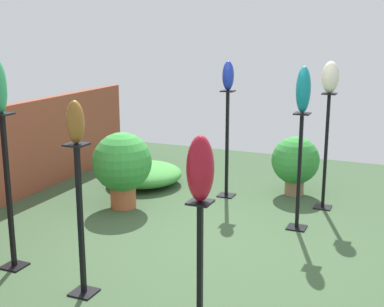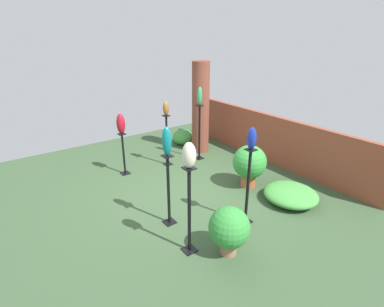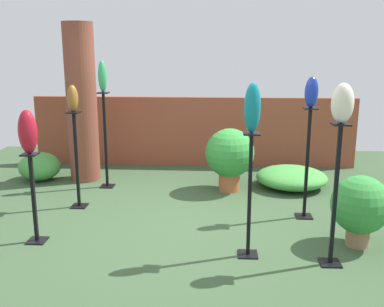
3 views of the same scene
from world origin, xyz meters
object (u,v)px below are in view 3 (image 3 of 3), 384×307
pedestal_jade (106,144)px  pedestal_ruby (34,203)px  pedestal_ivory (335,201)px  potted_plant_front_right (360,206)px  brick_pillar (82,103)px  art_vase_cobalt (312,92)px  art_vase_jade (102,76)px  pedestal_bronze (77,164)px  pedestal_cobalt (307,168)px  art_vase_teal (252,108)px  art_vase_ivory (343,103)px  pedestal_teal (249,201)px  potted_plant_walkway_edge (230,155)px  art_vase_ruby (28,132)px  art_vase_bronze (73,98)px

pedestal_jade → pedestal_ruby: pedestal_jade is taller
pedestal_ivory → potted_plant_front_right: (0.39, 0.44, -0.20)m
brick_pillar → art_vase_cobalt: brick_pillar is taller
art_vase_jade → art_vase_cobalt: size_ratio=1.24×
pedestal_bronze → pedestal_cobalt: 2.91m
pedestal_jade → art_vase_teal: size_ratio=2.96×
brick_pillar → pedestal_cobalt: size_ratio=1.77×
pedestal_bronze → pedestal_cobalt: pedestal_cobalt is taller
brick_pillar → art_vase_ivory: bearing=-39.7°
pedestal_teal → art_vase_cobalt: (0.76, 1.09, 0.97)m
art_vase_ivory → art_vase_jade: bearing=140.4°
brick_pillar → pedestal_ruby: size_ratio=2.46×
pedestal_jade → potted_plant_walkway_edge: size_ratio=1.54×
brick_pillar → pedestal_ruby: (0.14, -2.33, -0.77)m
potted_plant_front_right → pedestal_jade: bearing=149.5°
art_vase_jade → art_vase_teal: art_vase_jade is taller
pedestal_cobalt → brick_pillar: bearing=155.7°
brick_pillar → art_vase_cobalt: 3.50m
pedestal_jade → art_vase_teal: art_vase_teal is taller
pedestal_jade → pedestal_bronze: bearing=-100.6°
pedestal_ruby → pedestal_ivory: size_ratio=0.71×
pedestal_cobalt → art_vase_cobalt: art_vase_cobalt is taller
pedestal_cobalt → art_vase_ruby: bearing=-163.6°
art_vase_ivory → pedestal_teal: bearing=170.1°
brick_pillar → art_vase_ruby: size_ratio=5.26×
pedestal_bronze → art_vase_cobalt: size_ratio=3.50×
pedestal_cobalt → pedestal_ivory: bearing=-88.5°
pedestal_ivory → pedestal_teal: (-0.79, 0.14, -0.06)m
art_vase_bronze → potted_plant_front_right: art_vase_bronze is taller
art_vase_ivory → art_vase_cobalt: size_ratio=1.01×
art_vase_ruby → art_vase_teal: 2.30m
pedestal_ivory → pedestal_jade: bearing=140.4°
art_vase_teal → potted_plant_front_right: art_vase_teal is taller
pedestal_ruby → potted_plant_front_right: (3.46, 0.10, -0.00)m
art_vase_teal → potted_plant_walkway_edge: art_vase_teal is taller
pedestal_jade → pedestal_cobalt: 2.94m
pedestal_teal → pedestal_ivory: bearing=-9.9°
art_vase_jade → art_vase_teal: bearing=-47.5°
pedestal_teal → art_vase_teal: 0.93m
pedestal_jade → pedestal_ruby: bearing=-98.6°
pedestal_jade → potted_plant_walkway_edge: pedestal_jade is taller
pedestal_bronze → art_vase_teal: bearing=-31.0°
brick_pillar → art_vase_teal: 3.51m
pedestal_cobalt → art_vase_ivory: art_vase_ivory is taller
brick_pillar → pedestal_ivory: brick_pillar is taller
art_vase_cobalt → art_vase_teal: 1.33m
brick_pillar → potted_plant_walkway_edge: 2.41m
art_vase_teal → potted_plant_walkway_edge: (-0.15, 2.09, -0.97)m
pedestal_ivory → pedestal_bronze: bearing=154.1°
pedestal_ivory → art_vase_bronze: size_ratio=4.15×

